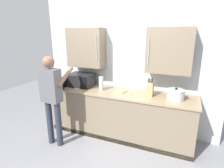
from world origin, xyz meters
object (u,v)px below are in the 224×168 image
wooden_spoon (128,93)px  knife_block (150,89)px  thermos_flask (101,83)px  microwave_oven (80,80)px  person_figure (52,94)px  stock_pot (176,94)px

wooden_spoon → knife_block: (0.40, 0.04, 0.12)m
thermos_flask → wooden_spoon: thermos_flask is taller
microwave_oven → knife_block: 1.50m
thermos_flask → knife_block: bearing=2.3°
wooden_spoon → person_figure: 1.37m
wooden_spoon → person_figure: person_figure is taller
stock_pot → thermos_flask: (-1.40, -0.01, 0.05)m
knife_block → microwave_oven: bearing=178.4°
stock_pot → thermos_flask: 1.40m
wooden_spoon → knife_block: size_ratio=0.58×
thermos_flask → person_figure: 0.95m
microwave_oven → thermos_flask: (0.54, -0.08, 0.00)m
microwave_oven → stock_pot: microwave_oven is taller
microwave_oven → stock_pot: bearing=-2.1°
microwave_oven → knife_block: (1.50, -0.04, -0.00)m
stock_pot → wooden_spoon: 0.85m
thermos_flask → knife_block: knife_block is taller
stock_pot → person_figure: bearing=-160.1°
thermos_flask → wooden_spoon: size_ratio=1.39×
stock_pot → thermos_flask: thermos_flask is taller
wooden_spoon → microwave_oven: bearing=175.6°
microwave_oven → thermos_flask: 0.55m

